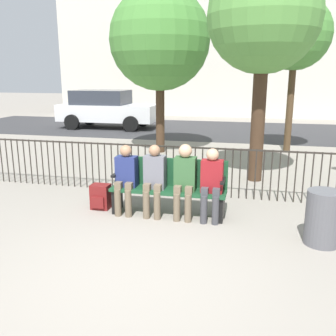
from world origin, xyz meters
name	(u,v)px	position (x,y,z in m)	size (l,w,h in m)	color
ground_plane	(129,275)	(0.00, 0.00, 0.00)	(80.00, 80.00, 0.00)	gray
park_bench	(169,185)	(0.00, 2.06, 0.50)	(1.89, 0.45, 0.92)	#194728
seated_person_0	(126,176)	(-0.70, 1.92, 0.64)	(0.34, 0.39, 1.15)	brown
seated_person_1	(154,177)	(-0.22, 1.93, 0.65)	(0.34, 0.39, 1.17)	brown
seated_person_2	(185,177)	(0.28, 1.93, 0.68)	(0.34, 0.39, 1.20)	brown
seated_person_3	(212,181)	(0.71, 1.92, 0.64)	(0.34, 0.39, 1.15)	#3D3D42
backpack	(101,197)	(-1.20, 2.01, 0.21)	(0.31, 0.28, 0.43)	maroon
fence_railing	(181,166)	(-0.02, 3.11, 0.56)	(9.01, 0.03, 0.95)	#2D2823
tree_0	(160,40)	(-1.41, 7.02, 3.21)	(2.85, 2.85, 4.65)	#422D1E
tree_1	(264,18)	(1.38, 4.47, 3.36)	(2.29, 2.29, 4.54)	#422D1E
tree_2	(295,35)	(2.29, 7.91, 3.34)	(2.00, 2.00, 4.37)	#4C3823
street_surface	(222,130)	(0.00, 12.00, 0.00)	(24.00, 6.00, 0.01)	#333335
parked_car_0	(106,108)	(-4.98, 11.58, 0.84)	(4.20, 1.94, 1.62)	silver
trash_bin	(323,218)	(2.29, 1.39, 0.38)	(0.48, 0.48, 0.75)	#56565B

